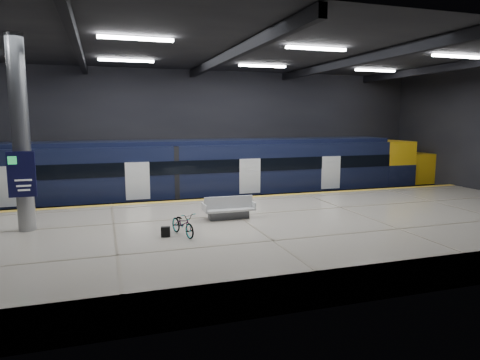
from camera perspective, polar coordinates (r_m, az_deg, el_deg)
name	(u,v)px	position (r m, az deg, el deg)	size (l,w,h in m)	color
ground	(230,234)	(19.24, -1.28, -7.23)	(30.00, 30.00, 0.00)	black
room_shell	(230,104)	(18.56, -1.35, 10.05)	(30.10, 16.10, 8.05)	black
platform	(249,237)	(16.80, 1.17, -7.59)	(30.00, 11.00, 1.10)	#B3AA97
safety_strip	(215,199)	(21.57, -3.39, -2.53)	(30.00, 0.40, 0.01)	yellow
rails	(203,208)	(24.40, -5.00, -3.75)	(30.00, 1.52, 0.16)	gray
train	(222,173)	(24.34, -2.45, 0.97)	(29.40, 2.84, 3.79)	black
bench	(229,211)	(17.35, -1.53, -4.11)	(2.08, 0.86, 0.92)	#595B60
bicycle	(183,224)	(14.99, -7.63, -5.80)	(0.55, 1.58, 0.83)	#99999E
pannier_bag	(166,232)	(14.96, -9.89, -6.82)	(0.30, 0.18, 0.35)	black
info_column	(21,137)	(16.98, -27.18, 5.08)	(0.90, 0.78, 6.90)	#9EA0A5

